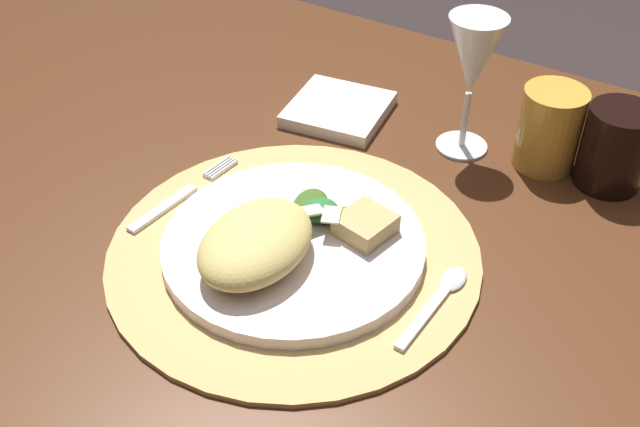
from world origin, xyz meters
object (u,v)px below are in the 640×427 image
(fork, at_px, (179,197))
(spoon, at_px, (442,294))
(dark_tumbler, at_px, (615,147))
(dining_table, at_px, (298,269))
(napkin, at_px, (338,109))
(dinner_plate, at_px, (294,245))
(wine_glass, at_px, (473,61))
(amber_tumbler, at_px, (549,128))

(fork, distance_m, spoon, 0.31)
(fork, height_order, dark_tumbler, dark_tumbler)
(dining_table, relative_size, fork, 9.05)
(napkin, bearing_deg, fork, -101.89)
(spoon, bearing_deg, dark_tumbler, 74.13)
(dinner_plate, xyz_separation_m, dark_tumbler, (0.23, 0.30, 0.03))
(wine_glass, bearing_deg, fork, -129.17)
(fork, xyz_separation_m, amber_tumbler, (0.31, 0.29, 0.04))
(dining_table, height_order, fork, fork)
(napkin, bearing_deg, amber_tumbler, 8.41)
(dining_table, xyz_separation_m, dinner_plate, (0.05, -0.08, 0.12))
(napkin, bearing_deg, dining_table, -73.55)
(dining_table, xyz_separation_m, amber_tumbler, (0.21, 0.21, 0.16))
(spoon, bearing_deg, napkin, 137.97)
(dinner_plate, bearing_deg, dark_tumbler, 51.69)
(dinner_plate, distance_m, dark_tumbler, 0.38)
(wine_glass, distance_m, amber_tumbler, 0.12)
(dining_table, relative_size, spoon, 11.65)
(dinner_plate, xyz_separation_m, fork, (-0.15, 0.00, -0.00))
(spoon, xyz_separation_m, amber_tumbler, (0.00, 0.27, 0.04))
(dining_table, relative_size, wine_glass, 8.65)
(spoon, height_order, wine_glass, wine_glass)
(dining_table, distance_m, amber_tumbler, 0.34)
(dinner_plate, xyz_separation_m, napkin, (-0.10, 0.25, -0.01))
(spoon, relative_size, wine_glass, 0.74)
(fork, relative_size, dark_tumbler, 1.69)
(dining_table, bearing_deg, dinner_plate, -57.91)
(dark_tumbler, bearing_deg, amber_tumbler, -178.11)
(amber_tumbler, xyz_separation_m, dark_tumbler, (0.07, 0.00, -0.00))
(spoon, bearing_deg, amber_tumbler, 89.34)
(dining_table, distance_m, napkin, 0.22)
(dining_table, xyz_separation_m, fork, (-0.10, -0.08, 0.12))
(napkin, xyz_separation_m, wine_glass, (0.17, 0.02, 0.11))
(fork, height_order, wine_glass, wine_glass)
(dinner_plate, distance_m, amber_tumbler, 0.34)
(dining_table, xyz_separation_m, wine_glass, (0.11, 0.19, 0.23))
(wine_glass, relative_size, dark_tumbler, 1.77)
(spoon, bearing_deg, fork, -176.41)
(fork, relative_size, napkin, 1.36)
(dinner_plate, xyz_separation_m, wine_glass, (0.06, 0.27, 0.10))
(fork, distance_m, napkin, 0.26)
(amber_tumbler, bearing_deg, dinner_plate, -118.47)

